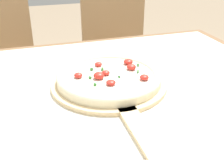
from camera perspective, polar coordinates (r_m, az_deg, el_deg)
name	(u,v)px	position (r m, az deg, el deg)	size (l,w,h in m)	color
dining_table	(104,134)	(0.80, -1.61, -10.92)	(1.24, 1.02, 0.75)	brown
towel_cloth	(104,102)	(0.74, -1.71, -4.42)	(1.16, 0.94, 0.00)	white
pizza_peel	(112,88)	(0.79, 0.00, -1.56)	(0.33, 0.57, 0.01)	#D6B784
pizza	(109,77)	(0.80, -0.61, 0.61)	(0.30, 0.30, 0.04)	beige
chair_left	(1,69)	(1.62, -21.54, 2.01)	(0.43, 0.43, 0.88)	tan
chair_right	(117,56)	(1.69, 1.06, 4.90)	(0.41, 0.41, 0.88)	tan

